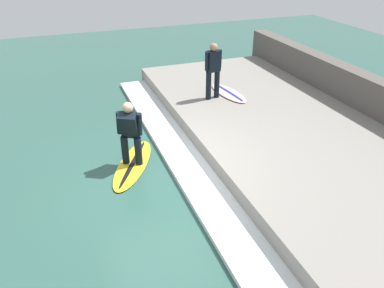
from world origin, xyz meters
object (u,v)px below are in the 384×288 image
surfer_riding (130,131)px  surfer_waiting_near (213,68)px  surfboard_riding (133,164)px  surfboard_waiting_near (228,93)px

surfer_riding → surfer_waiting_near: bearing=36.2°
surfer_riding → surfboard_riding: bearing=116.6°
surfer_riding → surfer_waiting_near: surfer_waiting_near is taller
surfboard_riding → surfer_waiting_near: surfer_waiting_near is taller
surfer_riding → surfboard_waiting_near: (3.27, 2.11, -0.40)m
surfboard_waiting_near → surfer_waiting_near: bearing=-167.9°
surfboard_riding → surfer_waiting_near: (2.72, 1.99, 1.25)m
surfer_waiting_near → surfboard_waiting_near: surfer_waiting_near is taller
surfer_riding → surfboard_waiting_near: bearing=32.8°
surfboard_riding → surfer_riding: size_ratio=1.48×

